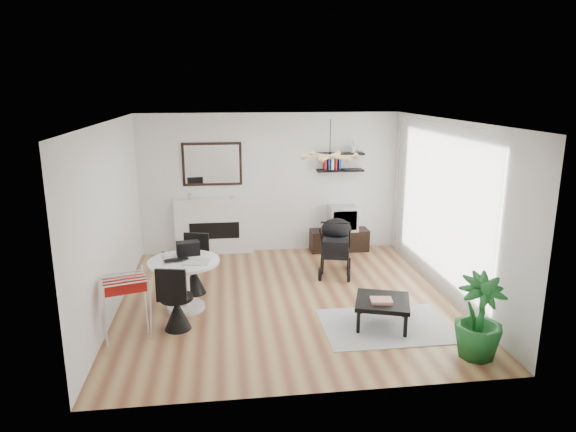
{
  "coord_description": "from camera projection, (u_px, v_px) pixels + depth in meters",
  "views": [
    {
      "loc": [
        -0.91,
        -7.25,
        3.17
      ],
      "look_at": [
        0.08,
        0.4,
        1.22
      ],
      "focal_mm": 32.0,
      "sensor_mm": 36.0,
      "label": 1
    }
  ],
  "objects": [
    {
      "name": "potted_plant",
      "position": [
        479.0,
        317.0,
        6.08
      ],
      "size": [
        0.59,
        0.59,
        1.03
      ],
      "primitive_type": "imported",
      "rotation": [
        0.0,
        0.0,
        0.03
      ],
      "color": "#1B5F24",
      "rests_on": "floor"
    },
    {
      "name": "laptop",
      "position": [
        177.0,
        261.0,
        7.28
      ],
      "size": [
        0.41,
        0.34,
        0.03
      ],
      "primitive_type": "imported",
      "rotation": [
        0.0,
        0.0,
        0.36
      ],
      "color": "black",
      "rests_on": "dining_table"
    },
    {
      "name": "floor",
      "position": [
        286.0,
        300.0,
        7.86
      ],
      "size": [
        5.0,
        5.0,
        0.0
      ],
      "primitive_type": "plane",
      "color": "brown",
      "rests_on": "ground"
    },
    {
      "name": "magazines",
      "position": [
        381.0,
        301.0,
        6.84
      ],
      "size": [
        0.31,
        0.26,
        0.04
      ],
      "primitive_type": "cube",
      "rotation": [
        0.0,
        0.0,
        -0.15
      ],
      "color": "#D54735",
      "rests_on": "coffee_table"
    },
    {
      "name": "black_bag",
      "position": [
        188.0,
        248.0,
        7.58
      ],
      "size": [
        0.36,
        0.25,
        0.2
      ],
      "primitive_type": "cube",
      "rotation": [
        0.0,
        0.0,
        0.18
      ],
      "color": "black",
      "rests_on": "dining_table"
    },
    {
      "name": "chair_far",
      "position": [
        194.0,
        275.0,
        8.06
      ],
      "size": [
        0.47,
        0.49,
        0.93
      ],
      "rotation": [
        0.0,
        0.0,
        -0.25
      ],
      "color": "black",
      "rests_on": "floor"
    },
    {
      "name": "wall_back",
      "position": [
        270.0,
        183.0,
        9.93
      ],
      "size": [
        5.0,
        0.0,
        5.0
      ],
      "primitive_type": "plane",
      "rotation": [
        1.57,
        0.0,
        0.0
      ],
      "color": "white",
      "rests_on": "floor"
    },
    {
      "name": "crt_tv",
      "position": [
        342.0,
        218.0,
        10.07
      ],
      "size": [
        0.55,
        0.48,
        0.48
      ],
      "color": "#B8B8BA",
      "rests_on": "tv_console"
    },
    {
      "name": "tv_console",
      "position": [
        339.0,
        240.0,
        10.18
      ],
      "size": [
        1.14,
        0.4,
        0.43
      ],
      "primitive_type": "cube",
      "color": "black",
      "rests_on": "floor"
    },
    {
      "name": "shelf_lower",
      "position": [
        340.0,
        170.0,
        9.91
      ],
      "size": [
        0.9,
        0.25,
        0.04
      ],
      "primitive_type": "cube",
      "color": "black",
      "rests_on": "wall_back"
    },
    {
      "name": "stroller",
      "position": [
        336.0,
        248.0,
        8.86
      ],
      "size": [
        0.73,
        0.95,
        1.07
      ],
      "rotation": [
        0.0,
        0.0,
        -0.25
      ],
      "color": "black",
      "rests_on": "floor"
    },
    {
      "name": "fireplace",
      "position": [
        214.0,
        219.0,
        9.88
      ],
      "size": [
        1.5,
        0.17,
        2.16
      ],
      "color": "white",
      "rests_on": "floor"
    },
    {
      "name": "wall_left",
      "position": [
        110.0,
        220.0,
        7.22
      ],
      "size": [
        0.0,
        5.0,
        5.0
      ],
      "primitive_type": "plane",
      "rotation": [
        1.57,
        0.0,
        1.57
      ],
      "color": "white",
      "rests_on": "floor"
    },
    {
      "name": "chair_near",
      "position": [
        177.0,
        309.0,
        6.82
      ],
      "size": [
        0.46,
        0.47,
        0.92
      ],
      "rotation": [
        0.0,
        0.0,
        2.94
      ],
      "color": "black",
      "rests_on": "floor"
    },
    {
      "name": "shelf_upper",
      "position": [
        340.0,
        154.0,
        9.84
      ],
      "size": [
        0.9,
        0.25,
        0.04
      ],
      "primitive_type": "cube",
      "color": "black",
      "rests_on": "wall_back"
    },
    {
      "name": "drying_rack",
      "position": [
        126.0,
        307.0,
        6.5
      ],
      "size": [
        0.71,
        0.68,
        0.86
      ],
      "rotation": [
        0.0,
        0.0,
        0.3
      ],
      "color": "white",
      "rests_on": "floor"
    },
    {
      "name": "drinking_glass",
      "position": [
        163.0,
        255.0,
        7.45
      ],
      "size": [
        0.05,
        0.05,
        0.09
      ],
      "primitive_type": "cylinder",
      "color": "white",
      "rests_on": "dining_table"
    },
    {
      "name": "pendant_lamp",
      "position": [
        330.0,
        156.0,
        7.71
      ],
      "size": [
        0.9,
        0.9,
        0.1
      ],
      "primitive_type": null,
      "color": "tan",
      "rests_on": "ceiling"
    },
    {
      "name": "dining_table",
      "position": [
        185.0,
        277.0,
        7.42
      ],
      "size": [
        1.03,
        1.03,
        0.75
      ],
      "color": "white",
      "rests_on": "floor"
    },
    {
      "name": "wall_right",
      "position": [
        448.0,
        209.0,
        7.84
      ],
      "size": [
        0.0,
        5.0,
        5.0
      ],
      "primitive_type": "plane",
      "rotation": [
        1.57,
        0.0,
        -1.57
      ],
      "color": "white",
      "rests_on": "floor"
    },
    {
      "name": "newspaper",
      "position": [
        197.0,
        262.0,
        7.28
      ],
      "size": [
        0.4,
        0.35,
        0.01
      ],
      "primitive_type": "cube",
      "rotation": [
        0.0,
        0.0,
        -0.15
      ],
      "color": "beige",
      "rests_on": "dining_table"
    },
    {
      "name": "sheer_curtain",
      "position": [
        437.0,
        206.0,
        8.02
      ],
      "size": [
        0.04,
        3.6,
        2.6
      ],
      "primitive_type": "cube",
      "color": "white",
      "rests_on": "wall_right"
    },
    {
      "name": "ceiling",
      "position": [
        286.0,
        121.0,
        7.2
      ],
      "size": [
        5.0,
        5.0,
        0.0
      ],
      "primitive_type": "plane",
      "color": "white",
      "rests_on": "wall_back"
    },
    {
      "name": "rug",
      "position": [
        386.0,
        326.0,
        6.99
      ],
      "size": [
        1.72,
        1.24,
        0.01
      ],
      "primitive_type": "cube",
      "color": "#B0B0B0",
      "rests_on": "floor"
    },
    {
      "name": "coffee_table",
      "position": [
        383.0,
        303.0,
        6.93
      ],
      "size": [
        0.89,
        0.89,
        0.36
      ],
      "rotation": [
        0.0,
        0.0,
        -0.32
      ],
      "color": "black",
      "rests_on": "rug"
    }
  ]
}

